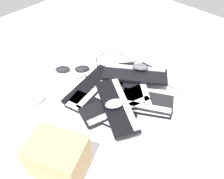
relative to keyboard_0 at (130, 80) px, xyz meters
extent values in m
plane|color=white|center=(-0.23, -0.03, -0.01)|extent=(3.20, 3.20, 0.00)
cube|color=black|center=(0.00, 0.00, 0.00)|extent=(0.45, 0.18, 0.02)
cube|color=silver|center=(0.00, 0.05, 0.01)|extent=(0.42, 0.07, 0.01)
cube|color=black|center=(-0.23, 0.16, 0.00)|extent=(0.46, 0.23, 0.02)
cube|color=silver|center=(-0.22, 0.10, 0.01)|extent=(0.42, 0.11, 0.01)
cube|color=black|center=(-0.34, -0.05, 0.00)|extent=(0.26, 0.46, 0.02)
cube|color=silver|center=(-0.40, -0.06, 0.01)|extent=(0.14, 0.41, 0.01)
cube|color=black|center=(-0.14, -0.17, 0.00)|extent=(0.36, 0.45, 0.02)
cube|color=#B2B5BA|center=(-0.19, -0.20, 0.01)|extent=(0.25, 0.38, 0.01)
cube|color=black|center=(-0.26, -0.10, 0.03)|extent=(0.46, 0.28, 0.02)
cube|color=#B2B5BA|center=(-0.28, -0.16, 0.04)|extent=(0.41, 0.16, 0.01)
cube|color=black|center=(-0.03, -0.06, 0.03)|extent=(0.40, 0.43, 0.02)
cube|color=silver|center=(0.01, -0.10, 0.04)|extent=(0.30, 0.34, 0.01)
cube|color=black|center=(-0.28, -0.12, 0.06)|extent=(0.35, 0.46, 0.02)
cube|color=silver|center=(-0.23, -0.15, 0.07)|extent=(0.24, 0.38, 0.01)
cube|color=black|center=(-0.13, -0.17, 0.03)|extent=(0.35, 0.46, 0.02)
cube|color=silver|center=(-0.18, -0.20, 0.04)|extent=(0.24, 0.38, 0.01)
cube|color=black|center=(0.01, -0.02, 0.06)|extent=(0.38, 0.44, 0.02)
cube|color=#B2B5BA|center=(0.06, 0.01, 0.07)|extent=(0.27, 0.36, 0.01)
ellipsoid|color=#B7B7BC|center=(-0.57, 0.31, 0.01)|extent=(0.13, 0.10, 0.04)
ellipsoid|color=black|center=(-0.16, 0.34, 0.01)|extent=(0.13, 0.12, 0.04)
ellipsoid|color=#B7B7BC|center=(0.17, -0.25, 0.01)|extent=(0.08, 0.12, 0.04)
ellipsoid|color=silver|center=(-0.30, -0.13, 0.10)|extent=(0.13, 0.11, 0.04)
ellipsoid|color=black|center=(-0.26, 0.44, 0.01)|extent=(0.12, 0.12, 0.04)
ellipsoid|color=#4C4C51|center=(0.07, -0.03, 0.10)|extent=(0.12, 0.13, 0.04)
cylinder|color=black|center=(0.22, 0.02, -0.01)|extent=(0.04, 0.10, 0.01)
cylinder|color=black|center=(0.22, 0.09, -0.01)|extent=(0.04, 0.05, 0.01)
cylinder|color=black|center=(0.20, 0.16, -0.01)|extent=(0.02, 0.10, 0.01)
cylinder|color=black|center=(0.20, 0.24, -0.01)|extent=(0.02, 0.06, 0.01)
cylinder|color=black|center=(0.19, 0.29, -0.01)|extent=(0.03, 0.05, 0.01)
cylinder|color=black|center=(0.15, 0.34, -0.01)|extent=(0.05, 0.06, 0.01)
cylinder|color=black|center=(0.07, 0.37, -0.01)|extent=(0.11, 0.02, 0.01)
cylinder|color=black|center=(-0.02, 0.32, -0.01)|extent=(0.08, 0.10, 0.01)
cylinder|color=black|center=(-0.10, 0.26, -0.01)|extent=(0.10, 0.03, 0.01)
cylinder|color=black|center=(-0.20, 0.27, -0.01)|extent=(0.09, 0.05, 0.01)
sphere|color=black|center=(0.21, -0.03, -0.01)|extent=(0.01, 0.01, 0.01)
sphere|color=black|center=(0.23, 0.07, -0.01)|extent=(0.01, 0.01, 0.01)
sphere|color=black|center=(0.21, 0.11, -0.01)|extent=(0.01, 0.01, 0.01)
sphere|color=black|center=(0.19, 0.21, -0.01)|extent=(0.01, 0.01, 0.01)
sphere|color=black|center=(0.21, 0.27, -0.01)|extent=(0.01, 0.01, 0.01)
sphere|color=black|center=(0.18, 0.32, -0.01)|extent=(0.01, 0.01, 0.01)
sphere|color=black|center=(0.13, 0.37, -0.01)|extent=(0.01, 0.01, 0.01)
sphere|color=black|center=(0.02, 0.37, -0.01)|extent=(0.01, 0.01, 0.01)
sphere|color=black|center=(-0.05, 0.27, -0.01)|extent=(0.01, 0.01, 0.01)
sphere|color=black|center=(-0.15, 0.25, -0.01)|extent=(0.01, 0.01, 0.01)
sphere|color=black|center=(-0.24, 0.30, -0.01)|extent=(0.01, 0.01, 0.01)
cube|color=tan|center=(-0.73, -0.16, 0.09)|extent=(0.28, 0.32, 0.21)
camera|label=1|loc=(-0.91, -0.69, 1.06)|focal=35.00mm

